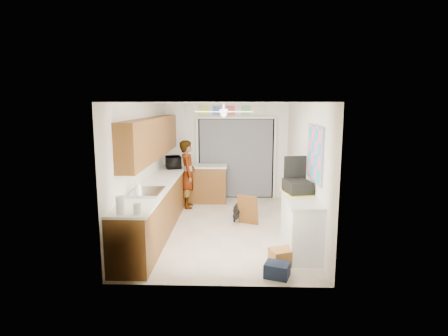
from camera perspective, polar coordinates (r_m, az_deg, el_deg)
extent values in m
plane|color=beige|center=(7.71, -0.10, -8.96)|extent=(5.00, 5.00, 0.00)
plane|color=white|center=(7.30, -0.10, 9.95)|extent=(5.00, 5.00, 0.00)
plane|color=white|center=(9.88, 0.39, 2.65)|extent=(3.20, 0.00, 3.20)
plane|color=white|center=(4.96, -1.07, -4.58)|extent=(3.20, 0.00, 3.20)
plane|color=white|center=(7.63, -12.20, 0.29)|extent=(0.00, 5.00, 5.00)
plane|color=white|center=(7.53, 12.17, 0.16)|extent=(0.00, 5.00, 5.00)
cube|color=brown|center=(7.73, -9.82, -5.57)|extent=(0.60, 4.80, 0.90)
cube|color=white|center=(7.62, -9.84, -2.16)|extent=(0.62, 4.80, 0.04)
cube|color=brown|center=(7.72, -10.83, 4.57)|extent=(0.32, 4.00, 0.80)
cube|color=silver|center=(6.66, -11.58, -3.65)|extent=(0.50, 0.76, 0.06)
cylinder|color=silver|center=(6.69, -13.19, -2.82)|extent=(0.03, 0.03, 0.22)
cube|color=brown|center=(9.55, -2.70, -2.49)|extent=(1.00, 0.60, 0.90)
cube|color=white|center=(9.46, -2.72, 0.30)|extent=(1.04, 0.64, 0.04)
cube|color=black|center=(9.87, 1.83, 1.47)|extent=(2.00, 0.06, 2.10)
cube|color=slate|center=(9.83, 1.83, 1.44)|extent=(1.90, 0.03, 2.05)
cube|color=white|center=(9.90, -4.08, 1.47)|extent=(0.06, 0.04, 2.10)
cube|color=white|center=(9.90, 7.75, 1.40)|extent=(0.06, 0.04, 2.10)
cube|color=white|center=(9.75, 1.87, 7.68)|extent=(2.10, 0.04, 0.06)
cube|color=#D5E64C|center=(9.81, -3.16, 8.74)|extent=(0.22, 0.02, 0.22)
cube|color=#4B75C8|center=(9.78, -1.09, 8.75)|extent=(0.22, 0.02, 0.22)
cube|color=#D2554E|center=(9.77, 0.99, 8.75)|extent=(0.22, 0.02, 0.22)
cube|color=#6FC27A|center=(9.77, 3.36, 8.73)|extent=(0.22, 0.02, 0.22)
cube|color=silver|center=(9.79, 5.73, 8.70)|extent=(0.22, 0.02, 0.22)
cube|color=silver|center=(9.84, -5.21, 8.71)|extent=(0.22, 0.02, 0.26)
cube|color=white|center=(6.52, 11.61, -8.55)|extent=(0.50, 1.40, 0.90)
cube|color=white|center=(6.39, 11.67, -4.55)|extent=(0.54, 1.44, 0.04)
cube|color=#FF5DAC|center=(6.49, 13.68, 2.16)|extent=(0.03, 1.15, 0.95)
cube|color=white|center=(7.50, -0.05, 8.57)|extent=(1.14, 1.14, 0.24)
imported|color=black|center=(9.10, -7.70, 0.87)|extent=(0.48, 0.59, 0.28)
imported|color=silver|center=(6.36, -12.88, -3.13)|extent=(0.13, 0.13, 0.29)
cylinder|color=silver|center=(5.44, -13.09, -6.10)|extent=(0.11, 0.11, 0.15)
cylinder|color=white|center=(5.49, -15.55, -5.48)|extent=(0.12, 0.12, 0.26)
cube|color=black|center=(6.65, 11.09, -2.81)|extent=(0.49, 0.59, 0.22)
cube|color=yellow|center=(6.67, 11.06, -3.73)|extent=(0.55, 0.66, 0.02)
cube|color=black|center=(6.88, 10.78, -0.25)|extent=(0.42, 0.12, 0.50)
cube|color=#9E6C31|center=(6.05, 9.08, -13.22)|extent=(0.49, 0.42, 0.26)
cube|color=black|center=(5.66, 8.09, -15.14)|extent=(0.42, 0.38, 0.21)
cube|color=brown|center=(7.77, 3.64, -6.37)|extent=(0.46, 0.32, 0.63)
imported|color=white|center=(8.98, -5.53, -0.94)|extent=(0.46, 0.64, 1.63)
cube|color=black|center=(8.07, 2.18, -6.71)|extent=(0.29, 0.51, 0.38)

